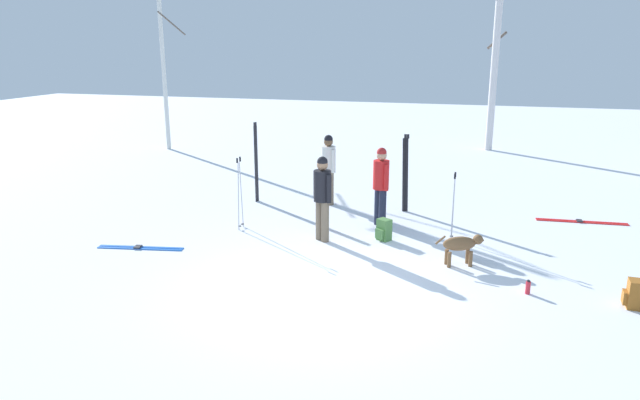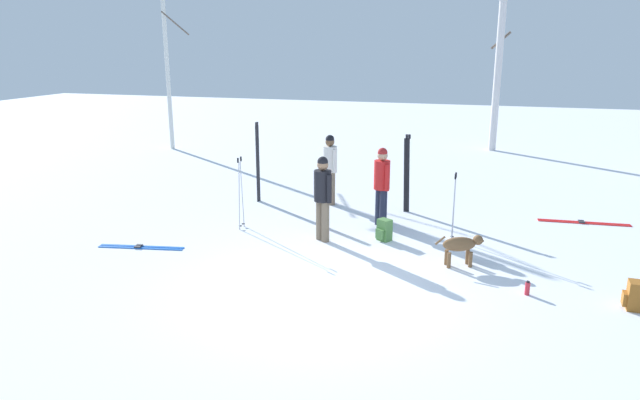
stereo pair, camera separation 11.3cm
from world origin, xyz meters
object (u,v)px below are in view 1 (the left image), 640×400
object	(u,v)px
backpack_1	(384,230)
ski_poles_0	(240,191)
person_0	(322,193)
water_bottle_0	(528,287)
birch_tree_0	(162,41)
birch_tree_1	(495,62)
ski_pair_lying_1	(140,248)
ski_pair_planted_1	(256,163)
ski_pair_lying_0	(581,222)
person_1	(381,182)
dog	(462,245)
ski_pair_planted_0	(405,174)
person_2	(328,165)
ski_poles_1	(453,205)
backpack_0	(634,294)

from	to	relation	value
backpack_1	ski_poles_0	bearing A→B (deg)	-178.54
person_0	water_bottle_0	world-z (taller)	person_0
birch_tree_0	birch_tree_1	distance (m)	11.90
ski_pair_lying_1	backpack_1	xyz separation A→B (m)	(4.45, 1.78, 0.20)
ski_pair_planted_1	ski_pair_lying_0	xyz separation A→B (m)	(7.58, 0.36, -0.98)
person_0	ski_pair_planted_1	world-z (taller)	ski_pair_planted_1
person_1	dog	size ratio (longest dim) A/B	2.03
ski_poles_0	ski_pair_planted_1	bearing A→B (deg)	102.87
ski_pair_planted_0	ski_pair_lying_0	distance (m)	4.02
ski_pair_lying_0	water_bottle_0	world-z (taller)	water_bottle_0
person_2	water_bottle_0	distance (m)	6.20
person_2	backpack_1	world-z (taller)	person_2
ski_poles_1	backpack_0	bearing A→B (deg)	-39.93
water_bottle_0	birch_tree_1	bearing A→B (deg)	93.00
person_2	ski_pair_planted_1	xyz separation A→B (m)	(-1.78, -0.26, 0.01)
dog	backpack_1	bearing A→B (deg)	148.12
backpack_0	birch_tree_1	xyz separation A→B (m)	(-2.17, 13.15, 2.97)
water_bottle_0	birch_tree_1	xyz separation A→B (m)	(-0.68, 13.07, 3.08)
ski_poles_0	birch_tree_1	size ratio (longest dim) A/B	0.25
ski_pair_planted_1	ski_poles_0	world-z (taller)	ski_pair_planted_1
ski_pair_planted_1	water_bottle_0	xyz separation A→B (m)	(6.21, -3.98, -0.88)
backpack_1	water_bottle_0	distance (m)	3.28
person_2	water_bottle_0	bearing A→B (deg)	-43.72
ski_pair_planted_0	backpack_1	world-z (taller)	ski_pair_planted_0
water_bottle_0	ski_pair_planted_1	bearing A→B (deg)	147.32
backpack_0	person_0	bearing A→B (deg)	162.57
person_1	person_2	xyz separation A→B (m)	(-1.53, 1.36, 0.00)
ski_pair_lying_0	backpack_1	size ratio (longest dim) A/B	4.39
ski_pair_lying_0	birch_tree_0	world-z (taller)	birch_tree_0
ski_poles_0	birch_tree_1	bearing A→B (deg)	65.80
ski_pair_planted_1	backpack_0	size ratio (longest dim) A/B	4.52
ski_pair_planted_1	birch_tree_0	bearing A→B (deg)	134.78
person_2	water_bottle_0	xyz separation A→B (m)	(4.43, -4.24, -0.87)
backpack_0	ski_pair_lying_1	bearing A→B (deg)	178.40
person_2	ski_pair_lying_1	xyz separation A→B (m)	(-2.67, -4.09, -0.97)
ski_poles_1	person_0	bearing A→B (deg)	-164.53
ski_pair_lying_0	person_2	bearing A→B (deg)	-178.98
dog	birch_tree_0	world-z (taller)	birch_tree_0
ski_pair_lying_1	ski_poles_0	world-z (taller)	ski_poles_0
person_2	birch_tree_0	xyz separation A→B (m)	(-7.72, 5.73, 2.91)
person_2	dog	xyz separation A→B (m)	(3.35, -3.28, -0.59)
birch_tree_0	ski_pair_planted_1	bearing A→B (deg)	-45.22
person_0	backpack_1	distance (m)	1.46
backpack_1	water_bottle_0	bearing A→B (deg)	-36.10
ski_poles_1	backpack_0	distance (m)	3.72
ski_pair_planted_1	water_bottle_0	bearing A→B (deg)	-32.68
ski_pair_planted_1	person_0	bearing A→B (deg)	-45.30
person_0	ski_pair_planted_0	world-z (taller)	ski_pair_planted_0
ski_poles_0	water_bottle_0	distance (m)	6.06
dog	birch_tree_1	bearing A→B (deg)	88.09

